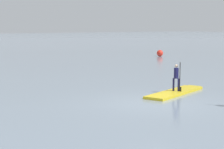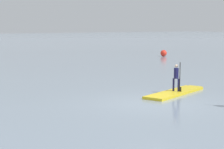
# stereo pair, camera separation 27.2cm
# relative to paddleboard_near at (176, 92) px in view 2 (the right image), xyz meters

# --- Properties ---
(ground_plane) EXTENTS (240.00, 240.00, 0.00)m
(ground_plane) POSITION_rel_paddleboard_near_xyz_m (-1.95, -1.00, -0.05)
(ground_plane) COLOR gray
(paddleboard_near) EXTENTS (3.71, 1.94, 0.10)m
(paddleboard_near) POSITION_rel_paddleboard_near_xyz_m (0.00, 0.00, 0.00)
(paddleboard_near) COLOR gold
(paddleboard_near) RESTS_ON ground
(paddler_child_solo) EXTENTS (0.24, 0.37, 1.16)m
(paddler_child_solo) POSITION_rel_paddleboard_near_xyz_m (0.02, -0.01, 0.65)
(paddler_child_solo) COLOR #19194C
(paddler_child_solo) RESTS_ON paddleboard_near
(mooring_buoy_near) EXTENTS (0.56, 0.56, 0.56)m
(mooring_buoy_near) POSITION_rel_paddleboard_near_xyz_m (12.42, 14.86, 0.23)
(mooring_buoy_near) COLOR red
(mooring_buoy_near) RESTS_ON ground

